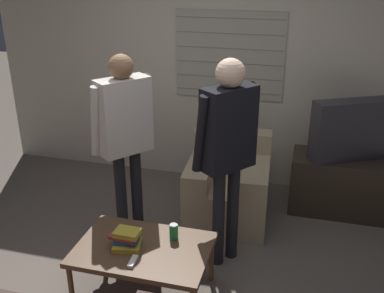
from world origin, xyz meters
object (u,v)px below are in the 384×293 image
object	(u,v)px
person_right_standing	(227,139)
person_left_standing	(124,126)
spare_remote	(133,262)
soda_can	(174,232)
coffee_table	(143,252)
tv	(350,130)
book_stack	(127,239)
armchair_beige	(229,186)

from	to	relation	value
person_right_standing	person_left_standing	bearing A→B (deg)	121.35
spare_remote	soda_can	bearing A→B (deg)	58.84
person_left_standing	spare_remote	xyz separation A→B (m)	(0.41, -0.92, -0.64)
person_left_standing	coffee_table	bearing A→B (deg)	-112.37
tv	coffee_table	bearing A→B (deg)	21.31
person_left_standing	book_stack	size ratio (longest dim) A/B	7.00
tv	person_right_standing	size ratio (longest dim) A/B	0.44
tv	person_right_standing	bearing A→B (deg)	20.29
person_left_standing	person_right_standing	distance (m)	0.92
person_right_standing	spare_remote	xyz separation A→B (m)	(-0.50, -0.80, -0.67)
armchair_beige	book_stack	distance (m)	1.45
coffee_table	person_right_standing	world-z (taller)	person_right_standing
person_left_standing	soda_can	distance (m)	1.01
armchair_beige	person_left_standing	bearing A→B (deg)	32.22
book_stack	spare_remote	world-z (taller)	book_stack
armchair_beige	coffee_table	xyz separation A→B (m)	(-0.40, -1.32, 0.07)
armchair_beige	person_right_standing	xyz separation A→B (m)	(0.10, -0.71, 0.79)
coffee_table	spare_remote	distance (m)	0.20
armchair_beige	person_left_standing	size ratio (longest dim) A/B	0.52
armchair_beige	spare_remote	distance (m)	1.57
soda_can	person_left_standing	bearing A→B (deg)	137.05
coffee_table	soda_can	bearing A→B (deg)	41.08
coffee_table	person_left_standing	size ratio (longest dim) A/B	0.58
coffee_table	book_stack	world-z (taller)	book_stack
tv	person_left_standing	xyz separation A→B (m)	(-1.91, -0.98, 0.21)
person_left_standing	person_right_standing	size ratio (longest dim) A/B	0.98
tv	person_left_standing	distance (m)	2.15
coffee_table	tv	size ratio (longest dim) A/B	1.31
coffee_table	spare_remote	xyz separation A→B (m)	(-0.00, -0.19, 0.05)
person_left_standing	book_stack	world-z (taller)	person_left_standing
book_stack	spare_remote	xyz separation A→B (m)	(0.11, -0.16, -0.06)
person_right_standing	tv	bearing A→B (deg)	-3.43
armchair_beige	book_stack	bearing A→B (deg)	65.28
tv	spare_remote	distance (m)	2.45
book_stack	soda_can	xyz separation A→B (m)	(0.30, 0.19, -0.01)
book_stack	coffee_table	bearing A→B (deg)	14.20
spare_remote	coffee_table	bearing A→B (deg)	85.96
book_stack	soda_can	world-z (taller)	book_stack
armchair_beige	coffee_table	distance (m)	1.38
armchair_beige	person_right_standing	distance (m)	1.07
armchair_beige	person_left_standing	world-z (taller)	person_left_standing
tv	spare_remote	size ratio (longest dim) A/B	5.77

